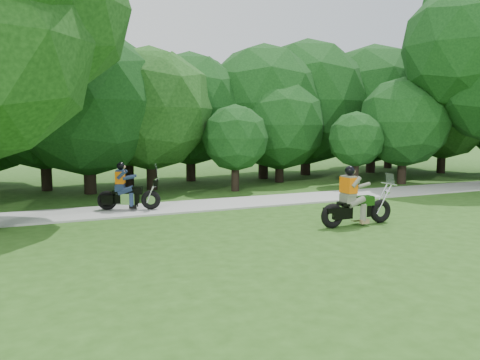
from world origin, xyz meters
TOP-DOWN VIEW (x-y plane):
  - ground at (0.00, 0.00)m, footprint 100.00×100.00m
  - walkway at (0.00, 8.00)m, footprint 60.00×2.20m
  - tree_line at (-0.37, 14.62)m, footprint 39.51×12.19m
  - chopper_motorcycle at (-0.75, 3.23)m, footprint 2.44×0.65m
  - touring_motorcycle at (-6.42, 8.02)m, footprint 2.04×1.11m

SIDE VIEW (x-z plane):
  - ground at x=0.00m, z-range 0.00..0.00m
  - walkway at x=0.00m, z-range 0.00..0.06m
  - touring_motorcycle at x=-6.42m, z-range -0.16..1.44m
  - chopper_motorcycle at x=-0.75m, z-range -0.23..1.52m
  - tree_line at x=-0.37m, z-range -0.18..7.69m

